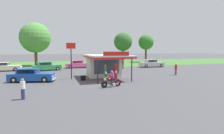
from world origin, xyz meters
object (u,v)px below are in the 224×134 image
Objects in this scene: bystander_strolling_foreground at (123,64)px; gas_pump_offside at (116,72)px; parked_car_second_row_spare at (107,64)px; parked_car_back_row_right at (78,64)px; featured_classic_sedan at (31,76)px; bystander_chatting_near_pumps at (106,66)px; parked_car_back_row_centre_right at (151,64)px; roadside_pole_sign at (71,54)px; parked_car_back_row_far_right at (5,67)px; gas_pump_nearside at (105,73)px; bystander_admiring_sedan at (176,69)px; bystander_leaning_by_kiosk at (23,89)px; spare_tire_stack at (83,78)px; motorcycle_with_rider at (112,80)px; parked_car_back_row_left at (46,67)px.

gas_pump_offside is at bearing -115.10° from bystander_strolling_foreground.
parked_car_back_row_right is (-6.16, -0.04, -0.01)m from parked_car_second_row_spare.
bystander_chatting_near_pumps reaches higher than featured_classic_sedan.
parked_car_second_row_spare is 9.23m from parked_car_back_row_centre_right.
roadside_pole_sign is at bearing -137.73° from bystander_strolling_foreground.
parked_car_back_row_far_right is (-18.68, -2.09, -0.02)m from parked_car_second_row_spare.
gas_pump_nearside is 4.83m from roadside_pole_sign.
bystander_admiring_sedan is (18.97, -0.45, 0.20)m from featured_classic_sedan.
parked_car_second_row_spare is 18.80m from parked_car_back_row_far_right.
bystander_admiring_sedan is at bearing -103.87° from parked_car_back_row_centre_right.
bystander_strolling_foreground reaches higher than parked_car_second_row_spare.
parked_car_back_row_right is at bearing -179.65° from parked_car_second_row_spare.
bystander_leaning_by_kiosk is at bearing -158.13° from bystander_admiring_sedan.
spare_tire_stack is at bearing -9.50° from featured_classic_sedan.
parked_car_second_row_spare is at bearing 64.08° from spare_tire_stack.
motorcycle_with_rider reaches higher than parked_car_second_row_spare.
gas_pump_nearside is 9.97m from bystander_leaning_by_kiosk.
motorcycle_with_rider is 0.41× the size of parked_car_back_row_centre_right.
parked_car_back_row_far_right is 3.08× the size of bystander_admiring_sedan.
parked_car_back_row_far_right is 15.86m from roadside_pole_sign.
bystander_strolling_foreground is (14.68, 17.85, 0.06)m from bystander_leaning_by_kiosk.
featured_classic_sedan is at bearing 91.89° from bystander_leaning_by_kiosk.
bystander_chatting_near_pumps is at bearing -154.70° from bystander_strolling_foreground.
parked_car_back_row_centre_right is 1.21× the size of roadside_pole_sign.
parked_car_back_row_far_right is at bearing 105.51° from bystander_leaning_by_kiosk.
parked_car_back_row_left is 3.12× the size of bystander_strolling_foreground.
parked_car_back_row_centre_right is at bearing -12.47° from parked_car_back_row_right.
parked_car_back_row_right is 9.15m from bystander_strolling_foreground.
parked_car_second_row_spare is (3.82, 16.49, -0.20)m from gas_pump_offside.
bystander_strolling_foreground is 4.34m from bystander_chatting_near_pumps.
bystander_leaning_by_kiosk is (5.69, -20.49, 0.11)m from parked_car_back_row_far_right.
gas_pump_offside reaches higher than bystander_leaning_by_kiosk.
bystander_chatting_near_pumps is (1.58, 9.90, -0.06)m from gas_pump_offside.
roadside_pole_sign reaches higher than parked_car_back_row_right.
bystander_chatting_near_pumps is 10.47m from spare_tire_stack.
parked_car_back_row_far_right is at bearing 133.33° from gas_pump_nearside.
parked_car_back_row_left is 8.53× the size of spare_tire_stack.
motorcycle_with_rider is at bearing -54.21° from parked_car_back_row_far_right.
roadside_pole_sign reaches higher than bystander_leaning_by_kiosk.
bystander_chatting_near_pumps is (-10.86, -3.28, 0.12)m from parked_car_back_row_centre_right.
gas_pump_nearside is 19.02m from parked_car_back_row_centre_right.
bystander_admiring_sedan is (24.40, -12.98, 0.20)m from parked_car_back_row_far_right.
bystander_strolling_foreground is (5.51, 11.76, -0.04)m from gas_pump_offside.
gas_pump_nearside is 0.37× the size of parked_car_second_row_spare.
gas_pump_nearside reaches higher than bystander_leaning_by_kiosk.
gas_pump_nearside is at bearing -107.17° from parked_car_second_row_spare.
parked_car_back_row_centre_right is (20.63, 0.11, 0.03)m from parked_car_back_row_left.
roadside_pole_sign is at bearing -130.50° from bystander_chatting_near_pumps.
bystander_strolling_foreground reaches higher than motorcycle_with_rider.
motorcycle_with_rider is 5.13m from spare_tire_stack.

